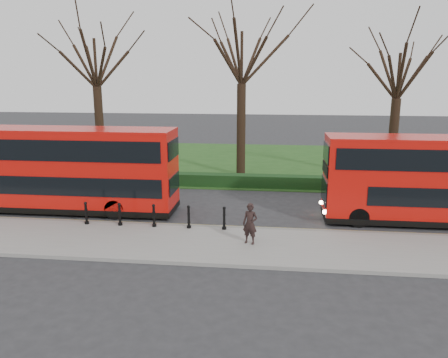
# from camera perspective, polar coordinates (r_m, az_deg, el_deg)

# --- Properties ---
(ground) EXTENTS (120.00, 120.00, 0.00)m
(ground) POSITION_cam_1_polar(r_m,az_deg,el_deg) (21.11, -5.37, -5.46)
(ground) COLOR #28282B
(ground) RESTS_ON ground
(pavement) EXTENTS (60.00, 4.00, 0.15)m
(pavement) POSITION_cam_1_polar(r_m,az_deg,el_deg) (18.35, -7.31, -8.22)
(pavement) COLOR gray
(pavement) RESTS_ON ground
(kerb) EXTENTS (60.00, 0.25, 0.16)m
(kerb) POSITION_cam_1_polar(r_m,az_deg,el_deg) (20.17, -5.96, -6.17)
(kerb) COLOR slate
(kerb) RESTS_ON ground
(grass_verge) EXTENTS (60.00, 18.00, 0.06)m
(grass_verge) POSITION_cam_1_polar(r_m,az_deg,el_deg) (35.45, -0.41, 2.35)
(grass_verge) COLOR #1E4617
(grass_verge) RESTS_ON ground
(hedge) EXTENTS (60.00, 0.90, 0.80)m
(hedge) POSITION_cam_1_polar(r_m,az_deg,el_deg) (27.43, -2.49, -0.13)
(hedge) COLOR black
(hedge) RESTS_ON ground
(yellow_line_outer) EXTENTS (60.00, 0.10, 0.01)m
(yellow_line_outer) POSITION_cam_1_polar(r_m,az_deg,el_deg) (20.47, -5.77, -6.07)
(yellow_line_outer) COLOR yellow
(yellow_line_outer) RESTS_ON ground
(yellow_line_inner) EXTENTS (60.00, 0.10, 0.01)m
(yellow_line_inner) POSITION_cam_1_polar(r_m,az_deg,el_deg) (20.65, -5.66, -5.89)
(yellow_line_inner) COLOR yellow
(yellow_line_inner) RESTS_ON ground
(tree_left) EXTENTS (7.04, 7.04, 11.01)m
(tree_left) POSITION_cam_1_polar(r_m,az_deg,el_deg) (32.00, -16.49, 14.99)
(tree_left) COLOR black
(tree_left) RESTS_ON ground
(tree_mid) EXTENTS (7.30, 7.30, 11.40)m
(tree_mid) POSITION_cam_1_polar(r_m,az_deg,el_deg) (29.67, 2.34, 16.23)
(tree_mid) COLOR black
(tree_mid) RESTS_ON ground
(tree_right) EXTENTS (6.24, 6.24, 9.76)m
(tree_right) POSITION_cam_1_polar(r_m,az_deg,el_deg) (30.55, 21.88, 12.96)
(tree_right) COLOR black
(tree_right) RESTS_ON ground
(bollard_row) EXTENTS (6.51, 0.15, 1.00)m
(bollard_row) POSITION_cam_1_polar(r_m,az_deg,el_deg) (19.91, -9.14, -4.78)
(bollard_row) COLOR black
(bollard_row) RESTS_ON pavement
(bus_lead) EXTENTS (10.67, 2.45, 4.24)m
(bus_lead) POSITION_cam_1_polar(r_m,az_deg,el_deg) (23.36, -19.42, 1.10)
(bus_lead) COLOR red
(bus_lead) RESTS_ON ground
(bus_rear) EXTENTS (10.23, 2.35, 4.07)m
(bus_rear) POSITION_cam_1_polar(r_m,az_deg,el_deg) (22.46, 26.07, -0.21)
(bus_rear) COLOR red
(bus_rear) RESTS_ON ground
(pedestrian) EXTENTS (0.70, 0.57, 1.68)m
(pedestrian) POSITION_cam_1_polar(r_m,az_deg,el_deg) (17.66, 3.43, -5.84)
(pedestrian) COLOR black
(pedestrian) RESTS_ON pavement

